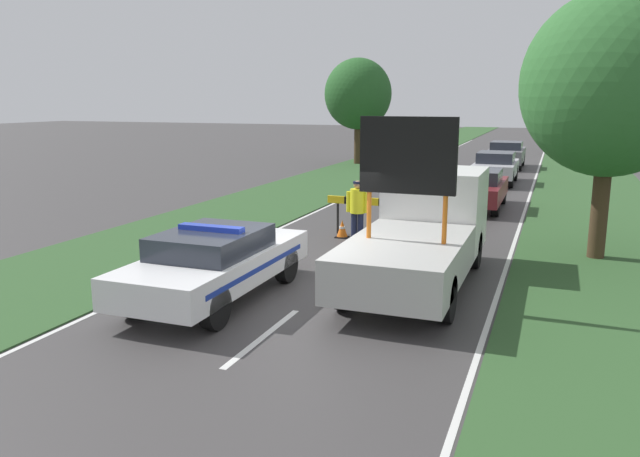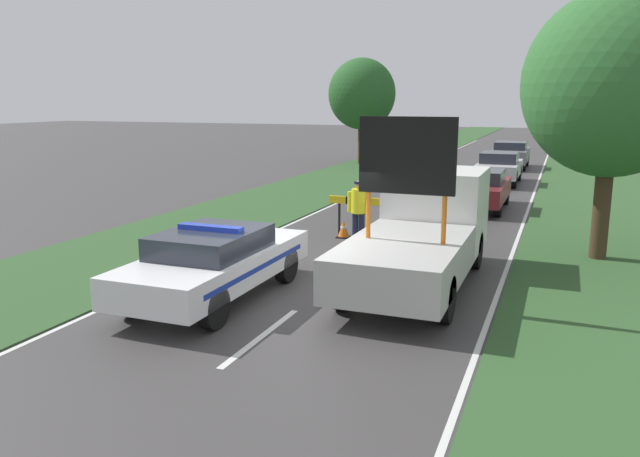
% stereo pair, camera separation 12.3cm
% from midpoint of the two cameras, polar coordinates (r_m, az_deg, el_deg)
% --- Properties ---
extents(ground_plane, '(160.00, 160.00, 0.00)m').
position_cam_midpoint_polar(ground_plane, '(12.02, -1.20, -6.91)').
color(ground_plane, '#3D3A3A').
extents(lane_markings, '(6.91, 66.43, 0.01)m').
position_cam_midpoint_polar(lane_markings, '(28.61, 12.35, 3.75)').
color(lane_markings, silver).
rests_on(lane_markings, ground).
extents(grass_verge_left, '(4.60, 120.00, 0.03)m').
position_cam_midpoint_polar(grass_verge_left, '(32.40, 2.86, 4.94)').
color(grass_verge_left, '#2D5128').
rests_on(grass_verge_left, ground).
extents(grass_verge_right, '(4.60, 120.00, 0.03)m').
position_cam_midpoint_polar(grass_verge_right, '(30.79, 23.85, 3.59)').
color(grass_verge_right, '#2D5128').
rests_on(grass_verge_right, ground).
extents(police_car, '(1.90, 4.92, 1.49)m').
position_cam_midpoint_polar(police_car, '(12.33, -9.28, -2.96)').
color(police_car, white).
rests_on(police_car, ground).
extents(work_truck, '(2.13, 6.15, 3.54)m').
position_cam_midpoint_polar(work_truck, '(13.51, 9.68, -0.07)').
color(work_truck, white).
rests_on(work_truck, ground).
extents(road_barrier, '(3.05, 0.08, 1.10)m').
position_cam_midpoint_polar(road_barrier, '(17.70, 5.71, 2.16)').
color(road_barrier, black).
rests_on(road_barrier, ground).
extents(police_officer, '(0.62, 0.40, 1.73)m').
position_cam_midpoint_polar(police_officer, '(16.67, 3.76, 1.99)').
color(police_officer, '#191E38').
rests_on(police_officer, ground).
extents(pedestrian_civilian, '(0.63, 0.40, 1.74)m').
position_cam_midpoint_polar(pedestrian_civilian, '(17.15, 8.57, 2.14)').
color(pedestrian_civilian, brown).
rests_on(pedestrian_civilian, ground).
extents(traffic_cone_near_police, '(0.36, 0.36, 0.50)m').
position_cam_midpoint_polar(traffic_cone_near_police, '(17.64, 2.37, -0.04)').
color(traffic_cone_near_police, black).
rests_on(traffic_cone_near_police, ground).
extents(traffic_cone_centre_front, '(0.36, 0.36, 0.50)m').
position_cam_midpoint_polar(traffic_cone_centre_front, '(16.37, 12.44, -1.24)').
color(traffic_cone_centre_front, black).
rests_on(traffic_cone_centre_front, ground).
extents(queued_car_wagon_maroon, '(1.91, 4.37, 1.41)m').
position_cam_midpoint_polar(queued_car_wagon_maroon, '(22.92, 14.41, 3.60)').
color(queued_car_wagon_maroon, maroon).
rests_on(queued_car_wagon_maroon, ground).
extents(queued_car_sedan_silver, '(1.81, 4.42, 1.46)m').
position_cam_midpoint_polar(queued_car_sedan_silver, '(30.14, 16.18, 5.45)').
color(queued_car_sedan_silver, '#B2B2B7').
rests_on(queued_car_sedan_silver, ground).
extents(queued_car_suv_grey, '(1.89, 4.41, 1.50)m').
position_cam_midpoint_polar(queued_car_suv_grey, '(37.27, 17.11, 6.53)').
color(queued_car_suv_grey, slate).
rests_on(queued_car_suv_grey, ground).
extents(roadside_tree_near_left, '(3.77, 3.77, 7.06)m').
position_cam_midpoint_polar(roadside_tree_near_left, '(48.29, 23.58, 12.21)').
color(roadside_tree_near_left, '#42301E').
rests_on(roadside_tree_near_left, ground).
extents(roadside_tree_near_right, '(3.75, 3.75, 6.65)m').
position_cam_midpoint_polar(roadside_tree_near_right, '(48.71, 23.76, 11.72)').
color(roadside_tree_near_right, '#42301E').
rests_on(roadside_tree_near_right, ground).
extents(roadside_tree_mid_left, '(4.14, 4.14, 6.37)m').
position_cam_midpoint_polar(roadside_tree_mid_left, '(16.35, 25.42, 11.81)').
color(roadside_tree_mid_left, '#42301E').
rests_on(roadside_tree_mid_left, ground).
extents(roadside_tree_mid_right, '(3.97, 3.97, 6.24)m').
position_cam_midpoint_polar(roadside_tree_mid_right, '(37.82, 3.94, 12.16)').
color(roadside_tree_mid_right, '#42301E').
rests_on(roadside_tree_mid_right, ground).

